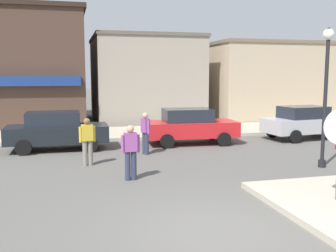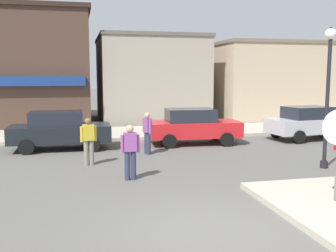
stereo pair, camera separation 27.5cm
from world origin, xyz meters
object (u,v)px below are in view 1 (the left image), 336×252
object	(u,v)px
pedestrian_crossing_far	(145,132)
pedestrian_kerb_side	(131,151)
parked_car_nearest	(56,130)
parked_car_second	(190,126)
parked_car_third	(305,122)
pedestrian_crossing_near	(87,140)
lamp_post	(326,77)

from	to	relation	value
pedestrian_crossing_far	pedestrian_kerb_side	size ratio (longest dim) A/B	1.00
parked_car_nearest	parked_car_second	distance (m)	5.66
parked_car_nearest	parked_car_third	world-z (taller)	same
pedestrian_crossing_near	pedestrian_crossing_far	world-z (taller)	same
parked_car_second	pedestrian_crossing_far	size ratio (longest dim) A/B	2.53
pedestrian_crossing_near	pedestrian_kerb_side	bearing A→B (deg)	-62.67
lamp_post	pedestrian_kerb_side	bearing A→B (deg)	-179.73
lamp_post	parked_car_third	size ratio (longest dim) A/B	1.09
parked_car_nearest	parked_car_third	bearing A→B (deg)	-0.18
parked_car_second	lamp_post	bearing A→B (deg)	-61.04
parked_car_nearest	parked_car_third	xyz separation A→B (m)	(11.35, -0.03, 0.00)
lamp_post	parked_car_second	size ratio (longest dim) A/B	1.11
parked_car_nearest	pedestrian_crossing_far	distance (m)	3.76
lamp_post	parked_car_third	bearing A→B (deg)	62.12
parked_car_second	pedestrian_crossing_far	distance (m)	2.92
parked_car_nearest	lamp_post	bearing A→B (deg)	-31.58
pedestrian_kerb_side	pedestrian_crossing_far	bearing A→B (deg)	72.43
parked_car_nearest	pedestrian_crossing_far	bearing A→B (deg)	-27.74
lamp_post	pedestrian_kerb_side	distance (m)	6.71
pedestrian_crossing_near	pedestrian_crossing_far	size ratio (longest dim) A/B	1.00
parked_car_second	pedestrian_crossing_near	size ratio (longest dim) A/B	2.53
parked_car_third	pedestrian_crossing_far	size ratio (longest dim) A/B	2.59
parked_car_nearest	pedestrian_crossing_near	xyz separation A→B (m)	(1.08, -3.14, 0.06)
pedestrian_kerb_side	pedestrian_crossing_near	bearing A→B (deg)	117.33
pedestrian_kerb_side	parked_car_third	bearing A→B (deg)	29.93
parked_car_third	lamp_post	bearing A→B (deg)	-117.88
pedestrian_crossing_far	pedestrian_crossing_near	bearing A→B (deg)	-148.28
pedestrian_crossing_far	pedestrian_kerb_side	distance (m)	3.73
parked_car_second	parked_car_nearest	bearing A→B (deg)	180.00
parked_car_nearest	pedestrian_kerb_side	distance (m)	5.74
parked_car_third	pedestrian_crossing_near	size ratio (longest dim) A/B	2.59
lamp_post	pedestrian_crossing_near	xyz separation A→B (m)	(-7.50, 2.14, -2.09)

